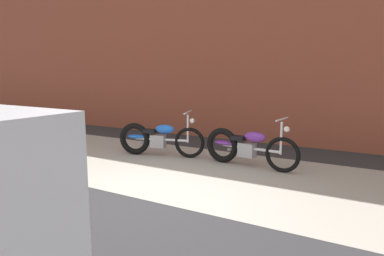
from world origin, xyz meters
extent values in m
plane|color=#2D2D30|center=(0.00, 0.00, 0.00)|extent=(80.00, 80.00, 0.00)
cube|color=#9E998E|center=(0.00, 1.75, 0.00)|extent=(36.00, 3.50, 0.01)
cube|color=brown|center=(0.00, 5.20, 3.06)|extent=(36.00, 0.50, 6.12)
torus|color=black|center=(-0.65, 2.55, 0.34)|extent=(0.68, 0.26, 0.68)
torus|color=black|center=(-1.90, 2.20, 0.36)|extent=(0.74, 0.32, 0.73)
cylinder|color=silver|center=(-1.27, 2.37, 0.38)|extent=(1.20, 0.38, 0.06)
cube|color=#99999E|center=(-1.35, 2.35, 0.34)|extent=(0.37, 0.30, 0.28)
ellipsoid|color=blue|center=(-1.20, 2.39, 0.62)|extent=(0.47, 0.30, 0.20)
ellipsoid|color=blue|center=(-1.85, 2.21, 0.42)|extent=(0.47, 0.29, 0.10)
cube|color=black|center=(-1.54, 2.30, 0.56)|extent=(0.32, 0.27, 0.08)
cylinder|color=silver|center=(-0.68, 2.54, 0.65)|extent=(0.05, 0.05, 0.62)
cylinder|color=silver|center=(-0.68, 2.54, 1.01)|extent=(0.19, 0.57, 0.03)
sphere|color=white|center=(-0.59, 2.56, 0.83)|extent=(0.11, 0.11, 0.11)
cylinder|color=silver|center=(-1.62, 2.43, 0.26)|extent=(0.55, 0.20, 0.06)
torus|color=black|center=(1.44, 2.44, 0.34)|extent=(0.68, 0.14, 0.68)
torus|color=black|center=(0.14, 2.55, 0.36)|extent=(0.74, 0.19, 0.73)
cylinder|color=silver|center=(0.79, 2.49, 0.38)|extent=(1.24, 0.16, 0.06)
cube|color=#99999E|center=(0.71, 2.50, 0.34)|extent=(0.34, 0.25, 0.28)
ellipsoid|color=#6B2D93|center=(0.87, 2.49, 0.62)|extent=(0.45, 0.23, 0.20)
ellipsoid|color=#6B2D93|center=(0.19, 2.54, 0.42)|extent=(0.45, 0.22, 0.10)
cube|color=black|center=(0.51, 2.52, 0.56)|extent=(0.30, 0.22, 0.08)
cylinder|color=silver|center=(1.40, 2.44, 0.65)|extent=(0.05, 0.05, 0.62)
cylinder|color=silver|center=(1.40, 2.44, 1.01)|extent=(0.08, 0.58, 0.03)
sphere|color=white|center=(1.50, 2.43, 0.83)|extent=(0.11, 0.11, 0.11)
cylinder|color=silver|center=(0.48, 2.67, 0.26)|extent=(0.55, 0.11, 0.06)
camera|label=1|loc=(3.09, -3.83, 1.85)|focal=32.07mm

